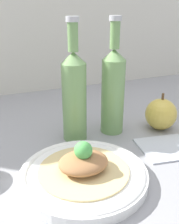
{
  "coord_description": "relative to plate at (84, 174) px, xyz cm",
  "views": [
    {
      "loc": [
        -24.61,
        -48.45,
        32.13
      ],
      "look_at": [
        -4.12,
        0.18,
        10.44
      ],
      "focal_mm": 42.0,
      "sensor_mm": 36.0,
      "label": 1
    }
  ],
  "objects": [
    {
      "name": "cider_bottle_right",
      "position": [
        15.14,
        17.28,
        10.67
      ],
      "size": [
        6.02,
        6.02,
        29.82
      ],
      "color": "#729E5B",
      "rests_on": "ground_plane"
    },
    {
      "name": "napkin",
      "position": [
        22.91,
        3.47,
        -0.88
      ],
      "size": [
        14.51,
        13.51,
        0.8
      ],
      "color": "#B7BCC6",
      "rests_on": "ground_plane"
    },
    {
      "name": "ground_plane",
      "position": [
        9.03,
        8.46,
        -3.28
      ],
      "size": [
        180.0,
        110.0,
        4.0
      ],
      "primitive_type": "cube",
      "color": "gray"
    },
    {
      "name": "cider_bottle_left",
      "position": [
        4.5,
        17.28,
        10.67
      ],
      "size": [
        6.02,
        6.02,
        29.82
      ],
      "color": "#729E5B",
      "rests_on": "ground_plane"
    },
    {
      "name": "apple",
      "position": [
        28.21,
        13.4,
        3.03
      ],
      "size": [
        8.6,
        8.6,
        10.24
      ],
      "color": "gold",
      "rests_on": "ground_plane"
    },
    {
      "name": "plated_food",
      "position": [
        0.0,
        0.0,
        2.46
      ],
      "size": [
        17.83,
        17.83,
        6.42
      ],
      "color": "#D6BC7F",
      "rests_on": "plate"
    },
    {
      "name": "plate",
      "position": [
        0.0,
        0.0,
        0.0
      ],
      "size": [
        25.13,
        25.13,
        2.4
      ],
      "color": "white",
      "rests_on": "ground_plane"
    }
  ]
}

